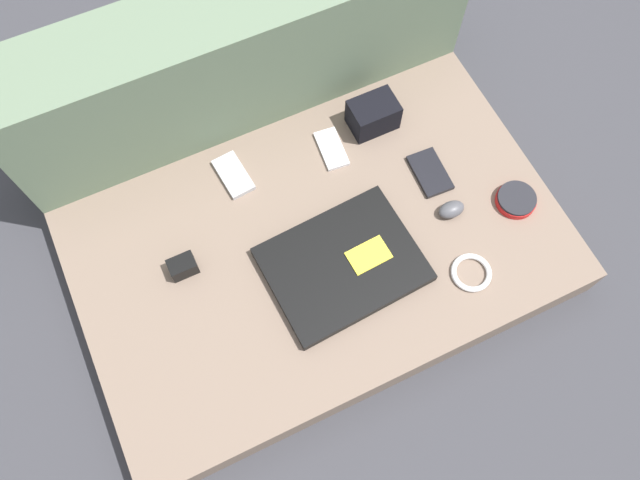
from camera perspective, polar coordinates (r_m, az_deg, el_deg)
The scene contains 12 objects.
ground_plane at distance 1.50m, azimuth 0.00°, elevation -1.89°, with size 8.00×8.00×0.00m, color #38383D.
couch_seat at distance 1.45m, azimuth 0.00°, elevation -1.13°, with size 1.08×0.68×0.11m.
couch_backrest at distance 1.52m, azimuth -7.33°, elevation 15.15°, with size 1.08×0.20×0.43m.
laptop at distance 1.37m, azimuth 2.12°, elevation -2.24°, with size 0.34×0.27×0.03m.
computer_mouse at distance 1.45m, azimuth 11.93°, elevation 2.75°, with size 0.06×0.04×0.03m.
speaker_puck at distance 1.50m, azimuth 17.49°, elevation 3.53°, with size 0.09×0.09×0.02m.
phone_silver at distance 1.50m, azimuth 10.02°, elevation 6.09°, with size 0.08×0.12×0.01m.
phone_black at distance 1.48m, azimuth -7.93°, elevation 5.91°, with size 0.07×0.12×0.01m.
phone_small at distance 1.51m, azimuth 1.06°, elevation 8.34°, with size 0.06×0.11×0.01m.
camera_pouch at distance 1.52m, azimuth 4.88°, elevation 11.35°, with size 0.11×0.08×0.08m.
charger_brick at distance 1.39m, azimuth -12.43°, elevation -2.38°, with size 0.06×0.04×0.04m.
cable_coil at distance 1.41m, azimuth 13.67°, elevation -2.91°, with size 0.09×0.09×0.01m.
Camera 1 is at (-0.23, -0.49, 1.40)m, focal length 35.00 mm.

